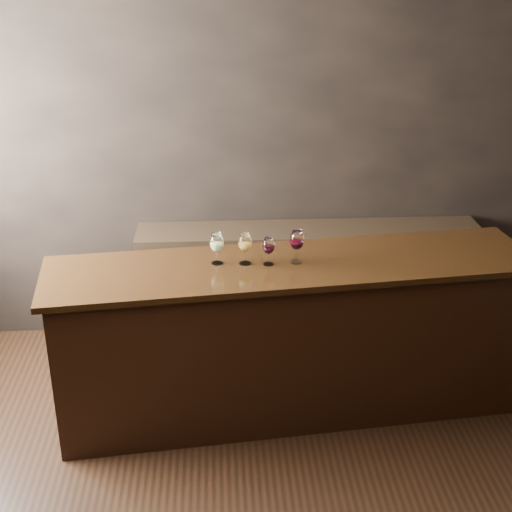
{
  "coord_description": "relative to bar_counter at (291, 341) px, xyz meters",
  "views": [
    {
      "loc": [
        -0.16,
        -2.83,
        2.86
      ],
      "look_at": [
        0.07,
        1.11,
        1.11
      ],
      "focal_mm": 50.0,
      "sensor_mm": 36.0,
      "label": 1
    }
  ],
  "objects": [
    {
      "name": "room_shell",
      "position": [
        -0.52,
        -1.0,
        1.3
      ],
      "size": [
        5.02,
        4.52,
        2.81
      ],
      "color": "black",
      "rests_on": "ground"
    },
    {
      "name": "bar_counter",
      "position": [
        0.0,
        0.0,
        0.0
      ],
      "size": [
        2.97,
        0.95,
        1.02
      ],
      "primitive_type": "cube",
      "rotation": [
        0.0,
        0.0,
        0.11
      ],
      "color": "black",
      "rests_on": "ground"
    },
    {
      "name": "bar_top",
      "position": [
        0.0,
        0.0,
        0.53
      ],
      "size": [
        3.08,
        1.03,
        0.04
      ],
      "primitive_type": "cube",
      "rotation": [
        0.0,
        0.0,
        0.11
      ],
      "color": "black",
      "rests_on": "bar_counter"
    },
    {
      "name": "back_bar_shelf",
      "position": [
        0.22,
        0.92,
        -0.05
      ],
      "size": [
        2.55,
        0.4,
        0.92
      ],
      "primitive_type": "cube",
      "color": "black",
      "rests_on": "ground"
    },
    {
      "name": "glass_white",
      "position": [
        -0.46,
        0.02,
        0.68
      ],
      "size": [
        0.08,
        0.08,
        0.2
      ],
      "color": "white",
      "rests_on": "bar_top"
    },
    {
      "name": "glass_amber",
      "position": [
        -0.29,
        0.0,
        0.68
      ],
      "size": [
        0.08,
        0.08,
        0.2
      ],
      "color": "white",
      "rests_on": "bar_top"
    },
    {
      "name": "glass_red_a",
      "position": [
        -0.15,
        -0.02,
        0.67
      ],
      "size": [
        0.08,
        0.08,
        0.18
      ],
      "color": "white",
      "rests_on": "bar_top"
    },
    {
      "name": "glass_red_b",
      "position": [
        0.02,
        0.01,
        0.69
      ],
      "size": [
        0.09,
        0.09,
        0.21
      ],
      "color": "white",
      "rests_on": "bar_top"
    }
  ]
}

